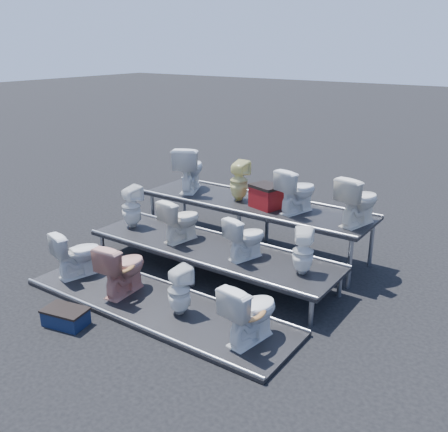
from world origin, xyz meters
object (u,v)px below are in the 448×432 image
Objects in this scene: toilet_4 at (131,207)px; step_stool at (66,318)px; toilet_1 at (123,267)px; toilet_3 at (250,311)px; toilet_7 at (303,252)px; toilet_10 at (297,190)px; toilet_8 at (189,168)px; toilet_11 at (358,200)px; toilet_2 at (179,290)px; toilet_0 at (77,253)px; toilet_6 at (246,237)px; toilet_5 at (181,220)px; red_crate at (266,198)px; toilet_9 at (239,181)px.

step_stool is (1.02, -2.31, -0.73)m from toilet_4.
toilet_3 is at bearing 175.60° from toilet_1.
toilet_7 is 0.89× the size of toilet_10.
toilet_11 is (3.30, 0.00, -0.04)m from toilet_8.
toilet_2 is at bearing 101.61° from toilet_8.
toilet_0 is 2.64m from toilet_6.
toilet_0 is 0.99m from toilet_1.
toilet_7 is at bearing -170.17° from toilet_5.
toilet_8 is (-1.87, 2.60, 0.89)m from toilet_2.
toilet_7 is at bearing -27.08° from red_crate.
toilet_3 is (1.12, 0.00, 0.05)m from toilet_2.
toilet_4 is (-0.09, 1.30, 0.40)m from toilet_0.
toilet_3 is (2.17, 0.00, -0.00)m from toilet_1.
toilet_6 is 1.83m from toilet_11.
toilet_3 is 2.87m from red_crate.
toilet_2 is 0.92× the size of toilet_10.
toilet_0 is at bearing 51.36° from toilet_11.
toilet_6 is 2.51m from toilet_8.
toilet_4 reaches higher than toilet_3.
toilet_7 is at bearing 136.85° from toilet_10.
toilet_4 is 0.99× the size of toilet_10.
toilet_3 is (3.17, 0.00, 0.02)m from toilet_0.
toilet_3 is at bearing 121.75° from toilet_10.
red_crate is at bearing 171.15° from toilet_9.
toilet_3 is 3.29m from toilet_9.
toilet_8 is at bearing -92.72° from toilet_4.
toilet_8 is at bearing -37.92° from toilet_2.
toilet_5 reaches higher than toilet_1.
toilet_4 reaches higher than toilet_5.
toilet_1 is 1.20× the size of toilet_7.
toilet_6 is at bearing -170.17° from toilet_5.
toilet_8 reaches higher than toilet_0.
toilet_2 is at bearing 157.66° from toilet_4.
toilet_9 reaches higher than toilet_2.
step_stool is (-2.27, -2.31, -0.69)m from toilet_7.
toilet_1 is at bearing 77.05° from toilet_10.
toilet_4 reaches higher than toilet_1.
toilet_9 is at bearing -100.67° from toilet_0.
toilet_10 is 1.53× the size of red_crate.
toilet_11 is at bearing -87.72° from toilet_3.
toilet_5 is at bearing -112.19° from toilet_0.
toilet_0 is 1.41m from step_stool.
toilet_9 is at bearing 155.91° from toilet_8.
toilet_9 is at bearing -56.29° from toilet_7.
toilet_9 is (-1.87, 2.60, 0.76)m from toilet_3.
toilet_5 is (-1.03, 1.30, 0.41)m from toilet_2.
toilet_6 is (2.27, 1.30, 0.36)m from toilet_0.
toilet_5 is (1.11, 0.00, -0.01)m from toilet_4.
toilet_1 is 1.35m from toilet_5.
toilet_0 reaches higher than step_stool.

